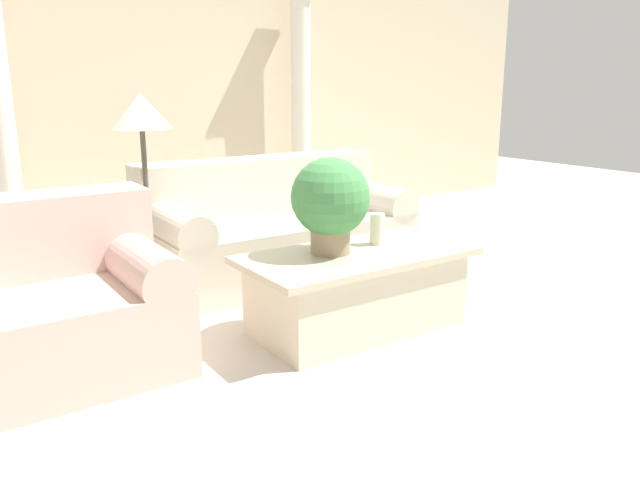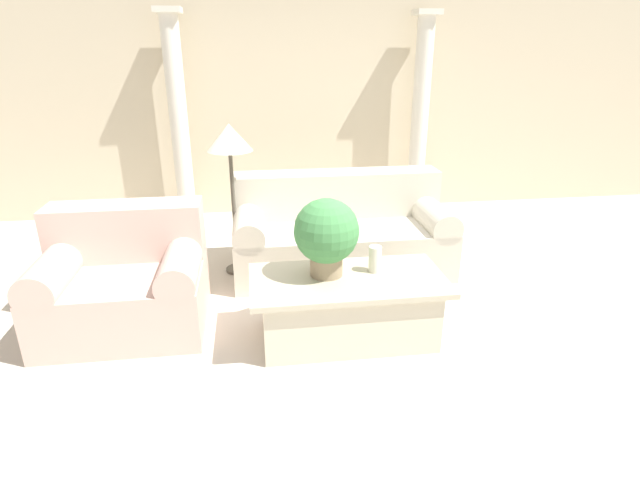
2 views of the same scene
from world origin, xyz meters
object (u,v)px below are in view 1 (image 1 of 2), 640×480
sofa_long (275,229)px  loveseat (51,301)px  potted_plant (330,200)px  floor_lamp (142,122)px  coffee_table (357,290)px

sofa_long → loveseat: size_ratio=1.72×
potted_plant → floor_lamp: bearing=119.2°
sofa_long → potted_plant: (-0.32, -1.19, 0.44)m
sofa_long → coffee_table: bearing=-97.7°
sofa_long → loveseat: (-1.81, -0.82, 0.01)m
loveseat → sofa_long: bearing=24.3°
sofa_long → coffee_table: (-0.17, -1.27, -0.11)m
sofa_long → potted_plant: size_ratio=3.55×
coffee_table → loveseat: bearing=164.7°
sofa_long → potted_plant: bearing=-104.8°
coffee_table → potted_plant: 0.57m
loveseat → floor_lamp: floor_lamp is taller
sofa_long → loveseat: bearing=-155.7°
loveseat → coffee_table: 1.70m
potted_plant → loveseat: bearing=166.0°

